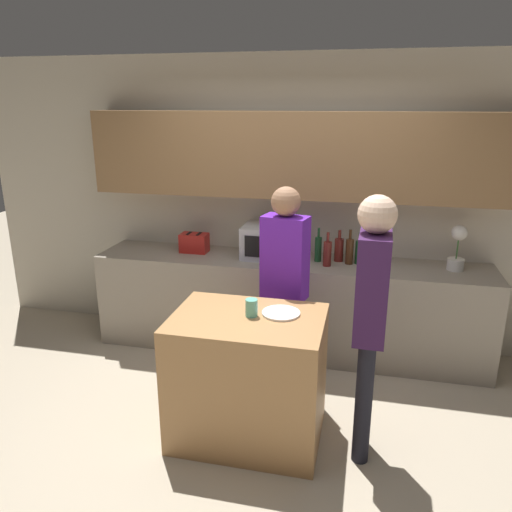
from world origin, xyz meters
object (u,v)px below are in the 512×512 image
(bottle_0, at_px, (318,249))
(bottle_4, at_px, (359,252))
(potted_plant, at_px, (457,248))
(bottle_2, at_px, (339,249))
(bottle_1, at_px, (327,253))
(person_center, at_px, (371,307))
(toaster, at_px, (194,243))
(plate_on_island, at_px, (281,313))
(person_left, at_px, (285,275))
(microwave, at_px, (271,242))
(bottle_3, at_px, (349,251))
(cup_0, at_px, (252,308))

(bottle_0, bearing_deg, bottle_4, 2.04)
(bottle_0, relative_size, bottle_4, 1.08)
(potted_plant, height_order, bottle_2, potted_plant)
(bottle_1, xyz_separation_m, person_center, (0.38, -1.27, 0.06))
(toaster, bearing_deg, plate_on_island, -50.22)
(bottle_1, distance_m, person_left, 0.69)
(microwave, relative_size, toaster, 2.00)
(potted_plant, height_order, bottle_3, potted_plant)
(bottle_3, relative_size, bottle_4, 1.10)
(bottle_0, bearing_deg, toaster, 178.87)
(toaster, distance_m, bottle_4, 1.55)
(microwave, height_order, person_center, person_center)
(bottle_4, relative_size, person_left, 0.17)
(bottle_4, bearing_deg, microwave, 179.35)
(bottle_4, bearing_deg, bottle_3, -162.02)
(bottle_1, height_order, plate_on_island, bottle_1)
(microwave, xyz_separation_m, potted_plant, (1.61, 0.00, 0.05))
(person_left, bearing_deg, bottle_2, -101.45)
(bottle_3, distance_m, cup_0, 1.45)
(person_center, bearing_deg, bottle_2, 12.56)
(bottle_1, height_order, bottle_2, bottle_1)
(bottle_0, xyz_separation_m, bottle_4, (0.36, 0.01, -0.01))
(potted_plant, distance_m, person_left, 1.56)
(microwave, distance_m, plate_on_island, 1.34)
(bottle_3, bearing_deg, person_center, -81.96)
(bottle_1, xyz_separation_m, bottle_4, (0.27, 0.13, -0.01))
(potted_plant, distance_m, plate_on_island, 1.84)
(bottle_1, distance_m, plate_on_island, 1.18)
(potted_plant, bearing_deg, bottle_2, 178.61)
(bottle_1, bearing_deg, potted_plant, 7.24)
(microwave, relative_size, person_left, 0.31)
(bottle_3, bearing_deg, bottle_4, 17.98)
(microwave, relative_size, bottle_1, 1.71)
(person_center, bearing_deg, plate_on_island, 79.98)
(bottle_4, bearing_deg, plate_on_island, -110.14)
(potted_plant, height_order, bottle_1, potted_plant)
(bottle_3, bearing_deg, plate_on_island, -107.11)
(bottle_0, height_order, cup_0, bottle_0)
(bottle_0, bearing_deg, person_left, -103.18)
(cup_0, bearing_deg, bottle_0, 77.68)
(toaster, relative_size, bottle_1, 0.86)
(plate_on_island, xyz_separation_m, person_center, (0.58, -0.11, 0.15))
(bottle_0, relative_size, plate_on_island, 1.19)
(bottle_2, xyz_separation_m, bottle_4, (0.18, -0.03, -0.00))
(potted_plant, distance_m, bottle_1, 1.10)
(bottle_2, relative_size, plate_on_island, 1.11)
(potted_plant, relative_size, plate_on_island, 1.52)
(bottle_4, distance_m, person_left, 0.94)
(bottle_4, bearing_deg, cup_0, -115.79)
(bottle_0, height_order, person_left, person_left)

